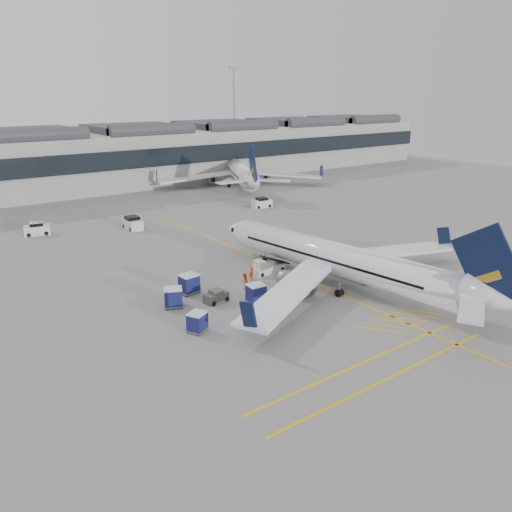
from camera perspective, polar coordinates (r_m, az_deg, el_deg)
ground at (r=43.78m, az=0.59°, el=-7.50°), size 220.00×220.00×0.00m
terminal at (r=106.94m, az=-23.49°, el=9.86°), size 200.00×20.45×12.40m
light_masts at (r=119.69m, az=-26.44°, el=14.27°), size 113.00×0.60×25.45m
apron_markings at (r=56.75m, az=2.65°, el=-1.34°), size 0.25×60.00×0.01m
airliner_main at (r=51.26m, az=9.69°, el=-0.49°), size 32.24×35.44×9.45m
airliner_far at (r=107.00m, az=-1.96°, el=9.64°), size 32.42×35.76×10.25m
belt_loader at (r=55.09m, az=1.28°, el=-1.31°), size 4.91×1.88×1.99m
baggage_cart_a at (r=47.23m, az=-0.00°, el=-4.22°), size 1.81×1.53×1.81m
baggage_cart_b at (r=49.76m, az=-7.65°, el=-3.10°), size 2.00×1.72×1.94m
baggage_cart_c at (r=46.87m, az=-9.45°, el=-4.64°), size 2.20×2.04×1.85m
baggage_cart_d at (r=42.04m, az=-6.73°, el=-7.43°), size 2.02×1.90×1.68m
ramp_agent_a at (r=52.78m, az=-0.53°, el=-1.72°), size 0.86×0.82×1.99m
ramp_agent_b at (r=50.46m, az=-1.31°, el=-2.86°), size 1.04×0.97×1.70m
pushback_tug at (r=47.60m, az=-4.58°, el=-4.64°), size 2.36×1.61×1.24m
safety_cone_nose at (r=66.50m, az=-3.37°, el=1.82°), size 0.36×0.36×0.49m
safety_cone_engine at (r=55.53m, az=12.47°, el=-1.95°), size 0.37×0.37×0.51m
service_van_left at (r=76.06m, az=-23.74°, el=2.81°), size 3.67×2.41×1.74m
service_van_mid at (r=74.78m, az=-13.95°, el=3.65°), size 1.88×3.70×1.90m
service_van_right at (r=86.51m, az=0.67°, el=6.08°), size 3.49×2.00×1.72m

